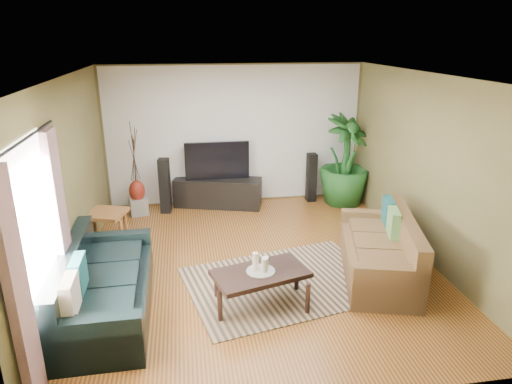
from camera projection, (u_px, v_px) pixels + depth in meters
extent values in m
plane|color=olive|center=(258.00, 263.00, 6.75)|extent=(5.50, 5.50, 0.00)
plane|color=white|center=(258.00, 76.00, 5.86)|extent=(5.50, 5.50, 0.00)
plane|color=olive|center=(235.00, 135.00, 8.87)|extent=(5.00, 0.00, 5.00)
plane|color=olive|center=(313.00, 273.00, 3.74)|extent=(5.00, 0.00, 5.00)
plane|color=olive|center=(69.00, 185.00, 5.93)|extent=(0.00, 5.50, 5.50)
plane|color=olive|center=(426.00, 168.00, 6.68)|extent=(0.00, 5.50, 5.50)
plane|color=white|center=(235.00, 135.00, 8.86)|extent=(4.90, 0.00, 4.90)
plane|color=white|center=(34.00, 231.00, 4.42)|extent=(0.00, 1.80, 1.80)
cube|color=gray|center=(18.00, 294.00, 3.81)|extent=(0.08, 0.35, 2.20)
cube|color=gray|center=(61.00, 224.00, 5.21)|extent=(0.08, 0.35, 2.20)
cylinder|color=black|center=(24.00, 140.00, 4.13)|extent=(0.03, 1.90, 0.03)
cube|color=black|center=(107.00, 281.00, 5.43)|extent=(0.99, 2.23, 0.85)
cube|color=brown|center=(379.00, 247.00, 6.31)|extent=(1.39, 2.16, 0.85)
cube|color=tan|center=(284.00, 282.00, 6.22)|extent=(2.89, 2.32, 0.01)
cube|color=black|center=(261.00, 288.00, 5.64)|extent=(1.27, 0.91, 0.47)
cylinder|color=#989793|center=(261.00, 271.00, 5.56)|extent=(0.35, 0.35, 0.02)
cylinder|color=white|center=(255.00, 261.00, 5.54)|extent=(0.07, 0.07, 0.23)
cylinder|color=beige|center=(265.00, 265.00, 5.50)|extent=(0.07, 0.07, 0.18)
cylinder|color=white|center=(265.00, 262.00, 5.60)|extent=(0.07, 0.07, 0.14)
cube|color=black|center=(218.00, 192.00, 8.93)|extent=(1.75, 0.95, 0.56)
cube|color=black|center=(217.00, 161.00, 8.72)|extent=(1.23, 0.07, 0.73)
cube|color=black|center=(165.00, 186.00, 8.54)|extent=(0.22, 0.24, 1.04)
cube|color=black|center=(311.00, 177.00, 9.14)|extent=(0.19, 0.20, 0.98)
imported|color=#194C1B|center=(345.00, 160.00, 8.88)|extent=(1.38, 1.38, 1.76)
cylinder|color=black|center=(343.00, 197.00, 9.13)|extent=(0.33, 0.33, 0.25)
cube|color=#959592|center=(138.00, 206.00, 8.55)|extent=(0.39, 0.39, 0.32)
ellipsoid|color=maroon|center=(137.00, 191.00, 8.45)|extent=(0.29, 0.29, 0.41)
cube|color=#986231|center=(108.00, 229.00, 7.20)|extent=(0.70, 0.70, 0.59)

